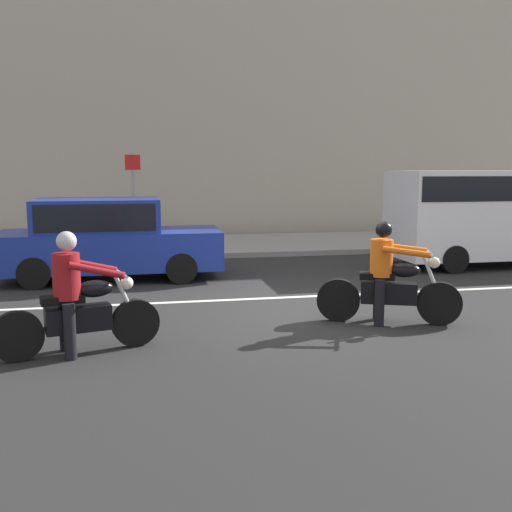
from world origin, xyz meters
TOP-DOWN VIEW (x-y plane):
  - ground_plane at (0.00, 0.00)m, footprint 80.00×80.00m
  - sidewalk_slab at (0.00, 8.00)m, footprint 40.00×4.40m
  - building_facade at (0.00, 11.40)m, footprint 40.00×1.40m
  - lane_marking_stripe at (0.06, 0.90)m, footprint 18.00×0.14m
  - motorcycle_with_rider_orange_stripe at (0.98, -1.12)m, footprint 2.08×0.97m
  - motorcycle_with_rider_crimson at (-3.51, -1.75)m, footprint 2.06×0.82m
  - parked_van_white at (5.82, 3.49)m, footprint 5.08×1.96m
  - parked_sedan_cobalt_blue at (-3.41, 3.39)m, footprint 4.63×1.82m
  - street_sign_post at (-2.86, 8.36)m, footprint 0.44×0.08m

SIDE VIEW (x-z plane):
  - ground_plane at x=0.00m, z-range 0.00..0.00m
  - lane_marking_stripe at x=0.06m, z-range 0.00..0.01m
  - sidewalk_slab at x=0.00m, z-range 0.00..0.14m
  - motorcycle_with_rider_orange_stripe at x=0.98m, z-range -0.14..1.42m
  - motorcycle_with_rider_crimson at x=-3.51m, z-range -0.14..1.43m
  - parked_sedan_cobalt_blue at x=-3.41m, z-range 0.02..1.74m
  - parked_van_white at x=5.82m, z-range 0.19..2.49m
  - street_sign_post at x=-2.86m, z-range 0.41..3.05m
  - building_facade at x=0.00m, z-range 0.00..13.39m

